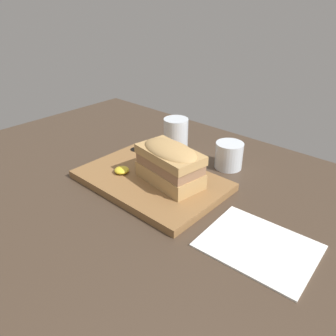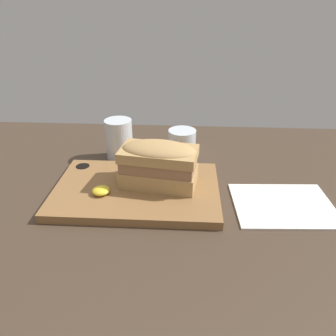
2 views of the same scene
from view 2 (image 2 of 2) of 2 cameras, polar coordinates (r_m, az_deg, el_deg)
The scene contains 7 objects.
dining_table at distance 76.89cm, azimuth -0.23°, elevation -5.78°, with size 151.49×93.18×2.00cm.
serving_board at distance 77.62cm, azimuth -5.50°, elevation -3.80°, with size 38.22×25.34×2.05cm.
sandwich at distance 75.20cm, azimuth -1.62°, elevation 1.03°, with size 18.56×11.92×10.49cm.
mustard_dollop at distance 75.17cm, azimuth -11.61°, elevation -3.87°, with size 3.97×3.97×1.59cm.
water_glass at distance 93.27cm, azimuth -8.46°, elevation 4.51°, with size 7.52×7.52×11.39cm.
wine_glass at distance 94.71cm, azimuth 2.45°, elevation 4.23°, with size 7.93×7.93×7.65cm.
napkin at distance 77.84cm, azimuth 19.42°, elevation -6.09°, with size 22.71×18.28×0.40cm.
Camera 2 is at (4.13, -63.56, 44.08)cm, focal length 35.00 mm.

